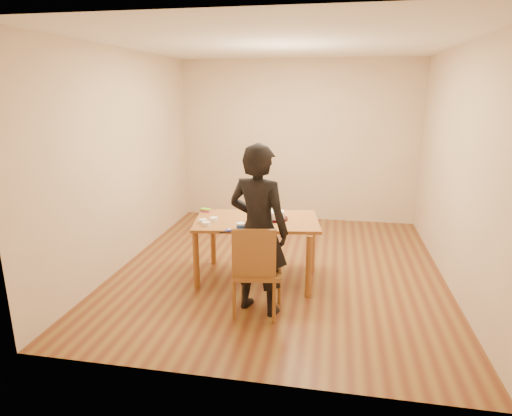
% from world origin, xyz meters
% --- Properties ---
extents(room_shell, '(4.00, 4.50, 2.70)m').
position_xyz_m(room_shell, '(0.00, 0.34, 1.35)').
color(room_shell, '#5D2D17').
rests_on(room_shell, ground).
extents(dining_table, '(1.53, 1.05, 0.04)m').
position_xyz_m(dining_table, '(-0.23, -0.38, 0.73)').
color(dining_table, brown).
rests_on(dining_table, floor).
extents(dining_chair, '(0.53, 0.53, 0.04)m').
position_xyz_m(dining_chair, '(-0.08, -1.15, 0.45)').
color(dining_chair, brown).
rests_on(dining_chair, floor).
extents(cake_plate, '(0.29, 0.29, 0.02)m').
position_xyz_m(cake_plate, '(-0.02, -0.34, 0.76)').
color(cake_plate, '#C40D37').
rests_on(cake_plate, dining_table).
extents(cake, '(0.21, 0.21, 0.07)m').
position_xyz_m(cake, '(-0.02, -0.34, 0.80)').
color(cake, white).
rests_on(cake, cake_plate).
extents(frosting_dome, '(0.21, 0.21, 0.03)m').
position_xyz_m(frosting_dome, '(-0.02, -0.34, 0.85)').
color(frosting_dome, white).
rests_on(frosting_dome, cake).
extents(frosting_tub, '(0.09, 0.09, 0.08)m').
position_xyz_m(frosting_tub, '(-0.33, -0.78, 0.79)').
color(frosting_tub, white).
rests_on(frosting_tub, dining_table).
extents(frosting_lid, '(0.09, 0.09, 0.01)m').
position_xyz_m(frosting_lid, '(-0.44, -0.83, 0.75)').
color(frosting_lid, '#181CA2').
rests_on(frosting_lid, dining_table).
extents(frosting_dollop, '(0.04, 0.04, 0.02)m').
position_xyz_m(frosting_dollop, '(-0.44, -0.83, 0.76)').
color(frosting_dollop, white).
rests_on(frosting_dollop, frosting_lid).
extents(ramekin_green, '(0.09, 0.09, 0.04)m').
position_xyz_m(ramekin_green, '(-0.74, -0.71, 0.77)').
color(ramekin_green, white).
rests_on(ramekin_green, dining_table).
extents(ramekin_yellow, '(0.09, 0.09, 0.04)m').
position_xyz_m(ramekin_yellow, '(-0.71, -0.53, 0.77)').
color(ramekin_yellow, white).
rests_on(ramekin_yellow, dining_table).
extents(ramekin_multi, '(0.09, 0.09, 0.04)m').
position_xyz_m(ramekin_multi, '(-0.80, -0.62, 0.77)').
color(ramekin_multi, white).
rests_on(ramekin_multi, dining_table).
extents(candy_box_pink, '(0.13, 0.09, 0.02)m').
position_xyz_m(candy_box_pink, '(-0.91, -0.17, 0.76)').
color(candy_box_pink, '#EB377B').
rests_on(candy_box_pink, dining_table).
extents(candy_box_green, '(0.14, 0.09, 0.02)m').
position_xyz_m(candy_box_green, '(-0.91, -0.17, 0.78)').
color(candy_box_green, '#1B9624').
rests_on(candy_box_green, candy_box_pink).
extents(spatula, '(0.15, 0.11, 0.01)m').
position_xyz_m(spatula, '(-0.46, -0.88, 0.75)').
color(spatula, black).
rests_on(spatula, dining_table).
extents(person, '(0.73, 0.58, 1.73)m').
position_xyz_m(person, '(-0.08, -1.11, 0.87)').
color(person, black).
rests_on(person, floor).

